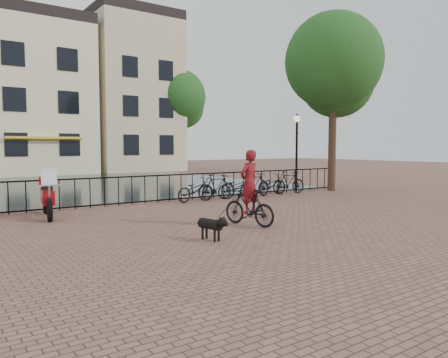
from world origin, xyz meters
TOP-DOWN VIEW (x-y plane):
  - ground at (0.00, 0.00)m, footprint 100.00×100.00m
  - canal_water at (0.00, 17.30)m, footprint 20.00×20.00m
  - railing at (0.00, 8.00)m, footprint 20.00×0.05m
  - canal_house_mid at (0.50, 30.00)m, footprint 8.00×9.50m
  - canal_house_right at (8.50, 30.00)m, footprint 7.00×9.00m
  - tree_near_right at (9.20, 7.30)m, footprint 4.48×4.48m
  - tree_far_right at (12.00, 27.00)m, footprint 4.76×4.76m
  - lamp_post at (7.20, 7.60)m, footprint 0.30×0.30m
  - cyclist at (0.34, 2.35)m, footprint 0.85×1.76m
  - dog at (-1.46, 1.43)m, footprint 0.44×0.88m
  - motorcycle at (-3.65, 6.78)m, footprint 0.84×2.15m
  - parked_bike_0 at (1.80, 7.40)m, footprint 1.78×0.84m
  - parked_bike_1 at (2.75, 7.40)m, footprint 1.69×0.55m
  - parked_bike_2 at (3.70, 7.40)m, footprint 1.76×0.74m
  - parked_bike_3 at (4.65, 7.40)m, footprint 1.70×0.62m
  - parked_bike_4 at (5.60, 7.40)m, footprint 1.79×0.87m
  - parked_bike_5 at (6.55, 7.40)m, footprint 1.71×0.67m

SIDE VIEW (x-z plane):
  - ground at x=0.00m, z-range 0.00..0.00m
  - canal_water at x=0.00m, z-range 0.00..0.00m
  - dog at x=-1.46m, z-range 0.00..0.57m
  - parked_bike_0 at x=1.80m, z-range 0.00..0.90m
  - parked_bike_2 at x=3.70m, z-range 0.00..0.90m
  - parked_bike_4 at x=5.60m, z-range 0.00..0.90m
  - parked_bike_1 at x=2.75m, z-range 0.00..1.00m
  - parked_bike_3 at x=4.65m, z-range 0.00..1.00m
  - parked_bike_5 at x=6.55m, z-range 0.00..1.00m
  - railing at x=0.00m, z-range -0.01..1.02m
  - motorcycle at x=-3.65m, z-range 0.00..1.50m
  - cyclist at x=0.34m, z-range -0.28..2.04m
  - lamp_post at x=7.20m, z-range 0.65..4.10m
  - canal_house_mid at x=0.50m, z-range 0.00..11.80m
  - tree_near_right at x=9.20m, z-range 1.85..10.09m
  - tree_far_right at x=12.00m, z-range 1.97..10.73m
  - canal_house_right at x=8.50m, z-range 0.00..13.30m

